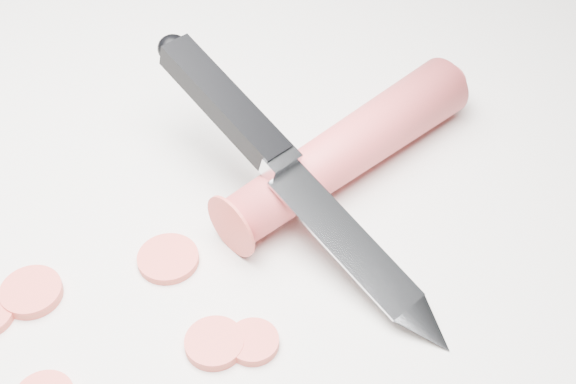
% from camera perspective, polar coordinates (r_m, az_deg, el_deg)
% --- Properties ---
extents(ground, '(2.40, 2.40, 0.00)m').
position_cam_1_polar(ground, '(0.52, -8.95, -3.35)').
color(ground, beige).
rests_on(ground, ground).
extents(carrot, '(0.11, 0.20, 0.04)m').
position_cam_1_polar(carrot, '(0.54, 4.25, 3.04)').
color(carrot, '#CD3B3F').
rests_on(carrot, ground).
extents(carrot_slice_0, '(0.04, 0.04, 0.01)m').
position_cam_1_polar(carrot_slice_0, '(0.50, -17.78, -6.79)').
color(carrot_slice_0, '#D33E35').
rests_on(carrot_slice_0, ground).
extents(carrot_slice_2, '(0.03, 0.03, 0.01)m').
position_cam_1_polar(carrot_slice_2, '(0.46, -2.50, -10.60)').
color(carrot_slice_2, '#D33E35').
rests_on(carrot_slice_2, ground).
extents(carrot_slice_3, '(0.04, 0.04, 0.01)m').
position_cam_1_polar(carrot_slice_3, '(0.50, -8.53, -4.72)').
color(carrot_slice_3, '#D33E35').
rests_on(carrot_slice_3, ground).
extents(carrot_slice_5, '(0.03, 0.03, 0.01)m').
position_cam_1_polar(carrot_slice_5, '(0.46, -5.25, -10.66)').
color(carrot_slice_5, '#D33E35').
rests_on(carrot_slice_5, ground).
extents(kitchen_knife, '(0.25, 0.12, 0.09)m').
position_cam_1_polar(kitchen_knife, '(0.49, 0.65, 1.08)').
color(kitchen_knife, '#B5B7BC').
rests_on(kitchen_knife, ground).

